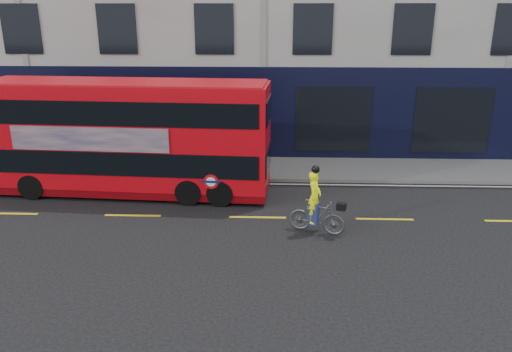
{
  "coord_description": "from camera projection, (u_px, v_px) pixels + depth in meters",
  "views": [
    {
      "loc": [
        0.5,
        -13.06,
        6.26
      ],
      "look_at": [
        -0.06,
        1.68,
        1.32
      ],
      "focal_mm": 35.0,
      "sensor_mm": 36.0,
      "label": 1
    }
  ],
  "objects": [
    {
      "name": "lane_dashes",
      "position": [
        258.0,
        217.0,
        15.8
      ],
      "size": [
        58.0,
        0.12,
        0.01
      ],
      "primitive_type": null,
      "color": "gold",
      "rests_on": "ground"
    },
    {
      "name": "pavement",
      "position": [
        262.0,
        168.0,
        20.52
      ],
      "size": [
        60.0,
        3.0,
        0.12
      ],
      "primitive_type": "cube",
      "color": "gray",
      "rests_on": "ground"
    },
    {
      "name": "bus",
      "position": [
        129.0,
        137.0,
        17.37
      ],
      "size": [
        9.99,
        2.85,
        3.97
      ],
      "rotation": [
        0.0,
        0.0,
        -0.06
      ],
      "color": "red",
      "rests_on": "ground"
    },
    {
      "name": "cyclist",
      "position": [
        316.0,
        211.0,
        14.54
      ],
      "size": [
        1.74,
        1.01,
        2.06
      ],
      "rotation": [
        0.0,
        0.0,
        -0.34
      ],
      "color": "#4E5054",
      "rests_on": "ground"
    },
    {
      "name": "road_edge_line",
      "position": [
        261.0,
        184.0,
        18.84
      ],
      "size": [
        58.0,
        0.1,
        0.01
      ],
      "primitive_type": "cube",
      "color": "silver",
      "rests_on": "ground"
    },
    {
      "name": "ground",
      "position": [
        256.0,
        238.0,
        14.38
      ],
      "size": [
        120.0,
        120.0,
        0.0
      ],
      "primitive_type": "plane",
      "color": "black",
      "rests_on": "ground"
    },
    {
      "name": "kerb",
      "position": [
        261.0,
        180.0,
        19.1
      ],
      "size": [
        60.0,
        0.12,
        0.13
      ],
      "primitive_type": "cube",
      "color": "slate",
      "rests_on": "ground"
    }
  ]
}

